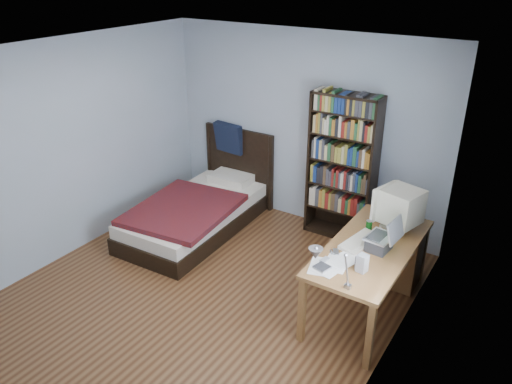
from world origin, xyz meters
TOP-DOWN VIEW (x-y plane):
  - room at (0.03, -0.00)m, footprint 4.20×4.24m
  - desk at (1.51, 1.18)m, footprint 0.75×1.66m
  - crt_monitor at (1.59, 1.19)m, footprint 0.47×0.44m
  - laptop at (1.60, 0.68)m, footprint 0.31×0.31m
  - desk_lamp at (1.47, -0.37)m, footprint 0.21×0.47m
  - keyboard at (1.39, 0.70)m, footprint 0.28×0.51m
  - speaker at (1.59, 0.26)m, footprint 0.10×0.10m
  - soda_can at (1.37, 0.98)m, footprint 0.06×0.06m
  - mouse at (1.47, 1.01)m, footprint 0.07×0.12m
  - phone_silver at (1.27, 0.41)m, footprint 0.09×0.11m
  - phone_grey at (1.24, 0.23)m, footprint 0.06×0.10m
  - external_drive at (1.28, 0.10)m, footprint 0.15×0.15m
  - bookshelf at (0.64, 1.94)m, footprint 0.83×0.30m
  - bed at (-0.97, 1.13)m, footprint 1.26×2.15m

SIDE VIEW (x-z plane):
  - bed at x=-0.97m, z-range -0.33..0.84m
  - desk at x=1.51m, z-range 0.05..0.78m
  - phone_silver at x=1.27m, z-range 0.73..0.75m
  - phone_grey at x=1.24m, z-range 0.73..0.75m
  - external_drive at x=1.28m, z-range 0.73..0.76m
  - keyboard at x=1.39m, z-range 0.72..0.77m
  - mouse at x=1.47m, z-range 0.73..0.77m
  - soda_can at x=1.37m, z-range 0.73..0.84m
  - speaker at x=1.59m, z-range 0.73..0.90m
  - laptop at x=1.60m, z-range 0.65..1.01m
  - bookshelf at x=0.64m, z-range 0.00..1.85m
  - crt_monitor at x=1.59m, z-range 0.76..1.20m
  - desk_lamp at x=1.47m, z-range 0.90..1.46m
  - room at x=0.03m, z-range 0.00..2.50m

